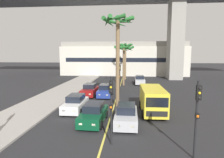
{
  "coord_description": "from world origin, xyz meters",
  "views": [
    {
      "loc": [
        1.64,
        -3.45,
        5.55
      ],
      "look_at": [
        0.0,
        14.0,
        3.2
      ],
      "focal_mm": 30.7,
      "sensor_mm": 36.0,
      "label": 1
    }
  ],
  "objects_px": {
    "car_queue_second": "(140,80)",
    "car_queue_fifth": "(90,90)",
    "car_queue_third": "(76,104)",
    "palm_tree_near_median": "(125,50)",
    "traffic_light_median_near": "(111,102)",
    "car_queue_sixth": "(94,114)",
    "traffic_light_right_far_corner": "(197,109)",
    "palm_tree_mid_median": "(118,34)",
    "delivery_van": "(153,99)",
    "car_queue_fourth": "(126,115)",
    "traffic_light_median_far": "(120,74)",
    "palm_tree_far_median": "(124,52)",
    "car_queue_front": "(105,91)"
  },
  "relations": [
    {
      "from": "car_queue_second",
      "to": "car_queue_fifth",
      "type": "distance_m",
      "value": 12.35
    },
    {
      "from": "car_queue_third",
      "to": "palm_tree_near_median",
      "type": "bearing_deg",
      "value": 79.8
    },
    {
      "from": "car_queue_second",
      "to": "traffic_light_median_near",
      "type": "bearing_deg",
      "value": -96.97
    },
    {
      "from": "car_queue_sixth",
      "to": "traffic_light_right_far_corner",
      "type": "height_order",
      "value": "traffic_light_right_far_corner"
    },
    {
      "from": "traffic_light_right_far_corner",
      "to": "palm_tree_mid_median",
      "type": "relative_size",
      "value": 0.45
    },
    {
      "from": "delivery_van",
      "to": "car_queue_fifth",
      "type": "bearing_deg",
      "value": 137.24
    },
    {
      "from": "delivery_van",
      "to": "traffic_light_right_far_corner",
      "type": "distance_m",
      "value": 8.12
    },
    {
      "from": "car_queue_fourth",
      "to": "car_queue_sixth",
      "type": "height_order",
      "value": "same"
    },
    {
      "from": "traffic_light_median_near",
      "to": "palm_tree_near_median",
      "type": "relative_size",
      "value": 0.55
    },
    {
      "from": "car_queue_fourth",
      "to": "palm_tree_near_median",
      "type": "xyz_separation_m",
      "value": [
        -0.76,
        26.36,
        5.53
      ]
    },
    {
      "from": "car_queue_sixth",
      "to": "traffic_light_median_far",
      "type": "relative_size",
      "value": 0.99
    },
    {
      "from": "car_queue_fifth",
      "to": "car_queue_sixth",
      "type": "xyz_separation_m",
      "value": [
        2.38,
        -9.86,
        0.0
      ]
    },
    {
      "from": "car_queue_sixth",
      "to": "delivery_van",
      "type": "bearing_deg",
      "value": 31.26
    },
    {
      "from": "car_queue_third",
      "to": "palm_tree_far_median",
      "type": "relative_size",
      "value": 0.59
    },
    {
      "from": "traffic_light_median_far",
      "to": "palm_tree_far_median",
      "type": "distance_m",
      "value": 7.96
    },
    {
      "from": "palm_tree_mid_median",
      "to": "traffic_light_median_near",
      "type": "bearing_deg",
      "value": -88.84
    },
    {
      "from": "palm_tree_near_median",
      "to": "palm_tree_far_median",
      "type": "height_order",
      "value": "palm_tree_near_median"
    },
    {
      "from": "car_queue_third",
      "to": "palm_tree_near_median",
      "type": "relative_size",
      "value": 0.53
    },
    {
      "from": "car_queue_third",
      "to": "traffic_light_median_near",
      "type": "height_order",
      "value": "traffic_light_median_near"
    },
    {
      "from": "car_queue_third",
      "to": "car_queue_fourth",
      "type": "bearing_deg",
      "value": -31.79
    },
    {
      "from": "car_queue_second",
      "to": "traffic_light_median_far",
      "type": "bearing_deg",
      "value": -109.56
    },
    {
      "from": "car_queue_third",
      "to": "delivery_van",
      "type": "relative_size",
      "value": 0.78
    },
    {
      "from": "car_queue_sixth",
      "to": "palm_tree_far_median",
      "type": "bearing_deg",
      "value": 84.46
    },
    {
      "from": "palm_tree_near_median",
      "to": "car_queue_fifth",
      "type": "bearing_deg",
      "value": -104.47
    },
    {
      "from": "car_queue_second",
      "to": "palm_tree_mid_median",
      "type": "bearing_deg",
      "value": -101.63
    },
    {
      "from": "traffic_light_median_near",
      "to": "palm_tree_far_median",
      "type": "distance_m",
      "value": 22.33
    },
    {
      "from": "delivery_van",
      "to": "traffic_light_median_far",
      "type": "height_order",
      "value": "traffic_light_median_far"
    },
    {
      "from": "traffic_light_median_far",
      "to": "palm_tree_mid_median",
      "type": "distance_m",
      "value": 7.66
    },
    {
      "from": "traffic_light_right_far_corner",
      "to": "car_queue_front",
      "type": "bearing_deg",
      "value": 114.62
    },
    {
      "from": "car_queue_front",
      "to": "car_queue_fourth",
      "type": "distance_m",
      "value": 10.07
    },
    {
      "from": "traffic_light_median_near",
      "to": "palm_tree_mid_median",
      "type": "height_order",
      "value": "palm_tree_mid_median"
    },
    {
      "from": "car_queue_third",
      "to": "car_queue_sixth",
      "type": "bearing_deg",
      "value": -51.83
    },
    {
      "from": "delivery_van",
      "to": "traffic_light_right_far_corner",
      "type": "bearing_deg",
      "value": -80.59
    },
    {
      "from": "car_queue_second",
      "to": "car_queue_fifth",
      "type": "relative_size",
      "value": 0.99
    },
    {
      "from": "car_queue_fifth",
      "to": "car_queue_fourth",
      "type": "bearing_deg",
      "value": -63.34
    },
    {
      "from": "palm_tree_near_median",
      "to": "palm_tree_far_median",
      "type": "bearing_deg",
      "value": -90.45
    },
    {
      "from": "delivery_van",
      "to": "traffic_light_right_far_corner",
      "type": "height_order",
      "value": "traffic_light_right_far_corner"
    },
    {
      "from": "car_queue_second",
      "to": "palm_tree_near_median",
      "type": "xyz_separation_m",
      "value": [
        -2.81,
        6.26,
        5.53
      ]
    },
    {
      "from": "car_queue_front",
      "to": "car_queue_second",
      "type": "distance_m",
      "value": 11.57
    },
    {
      "from": "traffic_light_median_near",
      "to": "car_queue_fourth",
      "type": "bearing_deg",
      "value": 76.71
    },
    {
      "from": "car_queue_front",
      "to": "delivery_van",
      "type": "xyz_separation_m",
      "value": [
        5.29,
        -6.51,
        0.57
      ]
    },
    {
      "from": "car_queue_second",
      "to": "traffic_light_right_far_corner",
      "type": "height_order",
      "value": "traffic_light_right_far_corner"
    },
    {
      "from": "car_queue_fifth",
      "to": "traffic_light_median_far",
      "type": "height_order",
      "value": "traffic_light_median_far"
    },
    {
      "from": "car_queue_second",
      "to": "car_queue_third",
      "type": "xyz_separation_m",
      "value": [
        -7.0,
        -17.02,
        0.0
      ]
    },
    {
      "from": "car_queue_fourth",
      "to": "traffic_light_right_far_corner",
      "type": "height_order",
      "value": "traffic_light_right_far_corner"
    },
    {
      "from": "delivery_van",
      "to": "car_queue_front",
      "type": "bearing_deg",
      "value": 129.08
    },
    {
      "from": "car_queue_fourth",
      "to": "palm_tree_far_median",
      "type": "height_order",
      "value": "palm_tree_far_median"
    },
    {
      "from": "car_queue_second",
      "to": "car_queue_third",
      "type": "relative_size",
      "value": 1.0
    },
    {
      "from": "car_queue_second",
      "to": "traffic_light_median_far",
      "type": "xyz_separation_m",
      "value": [
        -3.15,
        -8.87,
        1.99
      ]
    },
    {
      "from": "car_queue_front",
      "to": "car_queue_sixth",
      "type": "bearing_deg",
      "value": -88.25
    }
  ]
}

